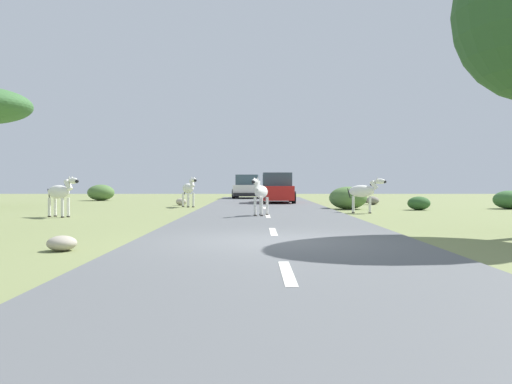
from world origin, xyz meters
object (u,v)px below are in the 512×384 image
object	(u,v)px
zebra_2	(59,193)
bush_1	(507,200)
car_1	(246,187)
rock_3	(180,202)
bush_3	(346,198)
zebra_3	(187,189)
bush_0	(417,203)
rock_0	(366,200)
rock_2	(371,201)
car_0	(275,189)
zebra_1	(362,192)
rock_1	(60,243)
zebra_0	(259,193)
bush_2	(99,193)

from	to	relation	value
zebra_2	bush_1	world-z (taller)	zebra_2
car_1	rock_3	bearing A→B (deg)	76.62
bush_1	bush_3	bearing A→B (deg)	-177.57
zebra_3	bush_0	xyz separation A→B (m)	(10.71, -2.73, -0.61)
bush_0	rock_0	xyz separation A→B (m)	(-0.61, 8.32, -0.16)
car_1	bush_3	bearing A→B (deg)	111.06
bush_0	rock_3	size ratio (longest dim) A/B	1.79
rock_2	rock_3	size ratio (longest dim) A/B	1.24
bush_0	bush_3	xyz separation A→B (m)	(-3.08, 0.71, 0.22)
car_0	rock_3	world-z (taller)	car_0
rock_3	zebra_2	bearing A→B (deg)	-107.16
car_1	bush_0	distance (m)	17.95
zebra_1	rock_1	size ratio (longest dim) A/B	2.82
bush_3	rock_3	size ratio (longest dim) A/B	3.07
car_1	bush_1	xyz separation A→B (m)	(12.50, -15.04, -0.42)
zebra_0	car_0	size ratio (longest dim) A/B	0.33
zebra_0	rock_0	distance (m)	14.70
bush_1	rock_2	world-z (taller)	bush_1
rock_2	bush_0	bearing A→B (deg)	-81.01
bush_2	zebra_1	bearing A→B (deg)	-44.45
zebra_0	car_0	distance (m)	12.11
rock_1	rock_3	distance (m)	19.19
bush_0	rock_2	size ratio (longest dim) A/B	1.45
zebra_3	zebra_2	bearing A→B (deg)	35.65
rock_1	rock_3	xyz separation A→B (m)	(-0.44, 19.18, 0.05)
zebra_2	rock_2	world-z (taller)	zebra_2
bush_0	bush_2	xyz separation A→B (m)	(-17.78, 12.08, 0.23)
bush_0	bush_3	size ratio (longest dim) A/B	0.58
zebra_2	bush_0	world-z (taller)	zebra_2
zebra_2	bush_3	distance (m)	12.64
bush_2	zebra_0	bearing A→B (deg)	-57.87
zebra_2	rock_3	bearing A→B (deg)	-168.00
bush_0	rock_0	distance (m)	8.34
bush_2	rock_0	xyz separation A→B (m)	(17.18, -3.76, -0.39)
zebra_0	car_0	world-z (taller)	car_0
bush_0	bush_1	xyz separation A→B (m)	(4.53, 1.03, 0.13)
zebra_2	zebra_1	bearing A→B (deg)	131.50
bush_1	rock_1	size ratio (longest dim) A/B	2.62
bush_1	bush_0	bearing A→B (deg)	-167.19
zebra_3	bush_3	world-z (taller)	zebra_3
zebra_0	bush_1	distance (m)	13.09
car_1	rock_0	xyz separation A→B (m)	(7.36, -7.75, -0.70)
rock_3	car_0	bearing A→B (deg)	25.32
bush_1	rock_1	bearing A→B (deg)	-135.06
zebra_0	zebra_1	world-z (taller)	zebra_1
car_0	bush_2	world-z (taller)	car_0
zebra_2	bush_0	distance (m)	15.21
zebra_3	car_1	size ratio (longest dim) A/B	0.35
rock_1	rock_2	xyz separation A→B (m)	(10.06, 19.99, 0.09)
bush_0	bush_1	world-z (taller)	bush_1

